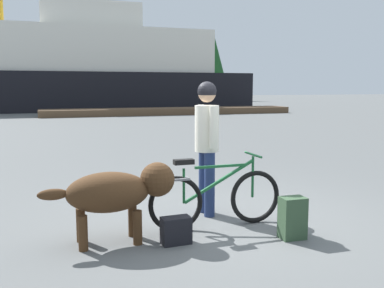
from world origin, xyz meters
The scene contains 10 objects.
ground_plane centered at (0.00, 0.00, 0.00)m, with size 160.00×160.00×0.00m, color #595B5B.
bicycle centered at (-0.15, -0.21, 0.37)m, with size 1.71×0.44×0.89m.
person_cyclist centered at (-0.06, 0.33, 1.08)m, with size 0.32×0.53×1.78m.
dog centered at (-1.36, -0.35, 0.58)m, with size 1.48×0.52×0.87m.
backpack centered at (0.52, -0.87, 0.24)m, with size 0.28×0.20×0.48m, color #334C33.
handbag_pannier centered at (-0.78, -0.61, 0.15)m, with size 0.32×0.18×0.30m, color black.
dock_pier centered at (5.37, 21.38, 0.20)m, with size 15.75×2.18×0.40m, color brown.
ferry_boat centered at (-1.48, 28.83, 2.91)m, with size 29.41×7.05×8.36m.
pine_tree_center centered at (4.61, 48.57, 6.31)m, with size 4.40×4.40×10.17m.
pine_tree_far_right centered at (18.45, 47.45, 5.44)m, with size 3.53×3.53×8.80m.
Camera 1 is at (-2.07, -5.01, 1.71)m, focal length 40.58 mm.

